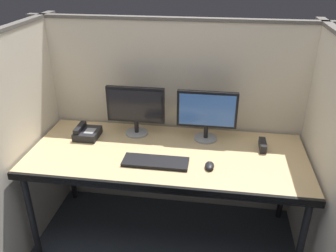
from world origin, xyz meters
TOP-DOWN VIEW (x-y plane):
  - cubicle_partition_rear at (0.00, 0.74)m, footprint 2.21×0.06m
  - cubicle_partition_left at (-0.99, 0.20)m, footprint 0.06×1.41m
  - cubicle_partition_right at (0.99, 0.20)m, footprint 0.06×1.41m
  - desk at (0.00, 0.29)m, footprint 1.90×0.80m
  - monitor_left at (-0.27, 0.54)m, footprint 0.43×0.17m
  - monitor_right at (0.25, 0.53)m, footprint 0.43×0.17m
  - keyboard_main at (-0.05, 0.15)m, footprint 0.43×0.15m
  - computer_mouse at (0.30, 0.15)m, footprint 0.06×0.10m
  - desk_phone at (-0.63, 0.44)m, footprint 0.17×0.19m
  - red_stapler at (0.66, 0.45)m, footprint 0.04×0.15m

SIDE VIEW (x-z plane):
  - desk at x=0.00m, z-range 0.32..1.06m
  - keyboard_main at x=-0.05m, z-range 0.74..0.76m
  - computer_mouse at x=0.30m, z-range 0.74..0.77m
  - red_stapler at x=0.66m, z-range 0.74..0.80m
  - desk_phone at x=-0.63m, z-range 0.73..0.82m
  - cubicle_partition_rear at x=0.00m, z-range 0.00..1.58m
  - cubicle_partition_left at x=-0.99m, z-range 0.00..1.58m
  - cubicle_partition_right at x=0.99m, z-range 0.00..1.58m
  - monitor_left at x=-0.27m, z-range 0.77..1.14m
  - monitor_right at x=0.25m, z-range 0.77..1.14m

